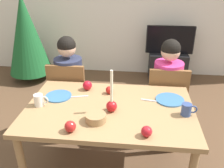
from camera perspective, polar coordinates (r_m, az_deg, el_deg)
The scene contains 21 objects.
back_wall at distance 4.36m, azimuth 3.61°, elevation 19.18°, with size 6.40×0.10×2.60m, color silver.
dining_table at distance 2.08m, azimuth -0.60°, elevation -7.45°, with size 1.40×0.90×0.75m.
chair_left at distance 2.77m, azimuth -9.91°, elevation -2.48°, with size 0.40×0.40×0.90m.
chair_right at distance 2.69m, azimuth 12.51°, elevation -3.62°, with size 0.40×0.40×0.90m.
person_left_child at distance 2.77m, azimuth -9.82°, elevation -1.11°, with size 0.30×0.30×1.17m.
person_right_child at distance 2.69m, azimuth 12.57°, elevation -2.22°, with size 0.30×0.30×1.17m.
tv_stand at distance 4.35m, azimuth 12.86°, elevation 4.13°, with size 0.64×0.40×0.48m, color black.
tv at distance 4.21m, azimuth 13.50°, elevation 10.08°, with size 0.79×0.05×0.46m.
christmas_tree at distance 4.32m, azimuth -19.49°, elevation 10.88°, with size 0.72×0.72×1.53m.
candle_centerpiece at distance 1.95m, azimuth -0.10°, elevation -4.57°, with size 0.09×0.09×0.36m.
plate_left at distance 2.25m, azimuth -12.47°, elevation -2.78°, with size 0.23×0.23×0.01m, color teal.
plate_right at distance 2.19m, azimuth 13.45°, elevation -3.60°, with size 0.25×0.25×0.01m, color teal.
mug_left at distance 2.13m, azimuth -16.75°, elevation -3.65°, with size 0.12×0.08×0.10m.
mug_right at distance 2.00m, azimuth 17.19°, elevation -5.76°, with size 0.12×0.08×0.10m.
fork_left at distance 2.21m, azimuth -7.95°, elevation -2.95°, with size 0.18×0.01×0.01m, color silver.
fork_right at distance 2.15m, azimuth 9.22°, elevation -3.89°, with size 0.18×0.01×0.01m, color silver.
bowl_walnuts at distance 1.85m, azimuth -3.84°, elevation -7.92°, with size 0.16×0.16×0.06m, color #99754C.
apple_near_candle at distance 1.77m, azimuth -9.79°, elevation -9.80°, with size 0.08×0.08×0.08m, color #B11E1D.
apple_by_left_plate at distance 2.31m, azimuth -5.81°, elevation -0.33°, with size 0.09×0.09×0.09m, color red.
apple_by_right_mug at distance 1.72m, azimuth 8.13°, elevation -10.98°, with size 0.08×0.08×0.08m, color #B01822.
apple_far_edge at distance 2.23m, azimuth -0.60°, elevation -1.42°, with size 0.07×0.07×0.07m, color #B01C18.
Camera 1 is at (0.21, -1.72, 1.81)m, focal length 38.89 mm.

